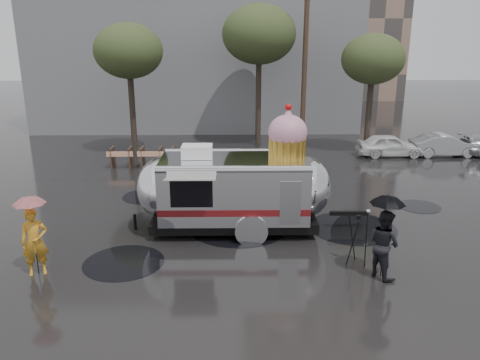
{
  "coord_description": "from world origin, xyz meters",
  "views": [
    {
      "loc": [
        -1.55,
        -12.64,
        6.17
      ],
      "look_at": [
        -1.3,
        1.99,
        1.72
      ],
      "focal_mm": 35.0,
      "sensor_mm": 36.0,
      "label": 1
    }
  ],
  "objects_px": {
    "airstream_trailer": "(237,186)",
    "tripod": "(357,235)",
    "person_right": "(384,244)",
    "person_left": "(35,242)"
  },
  "relations": [
    {
      "from": "airstream_trailer",
      "to": "person_left",
      "type": "distance_m",
      "value": 6.28
    },
    {
      "from": "airstream_trailer",
      "to": "tripod",
      "type": "distance_m",
      "value": 4.29
    },
    {
      "from": "airstream_trailer",
      "to": "person_right",
      "type": "distance_m",
      "value": 5.12
    },
    {
      "from": "person_right",
      "to": "tripod",
      "type": "xyz_separation_m",
      "value": [
        -0.51,
        0.72,
        -0.07
      ]
    },
    {
      "from": "airstream_trailer",
      "to": "tripod",
      "type": "height_order",
      "value": "airstream_trailer"
    },
    {
      "from": "person_left",
      "to": "person_right",
      "type": "distance_m",
      "value": 9.32
    },
    {
      "from": "airstream_trailer",
      "to": "tripod",
      "type": "xyz_separation_m",
      "value": [
        3.35,
        -2.61,
        -0.64
      ]
    },
    {
      "from": "person_left",
      "to": "person_right",
      "type": "bearing_deg",
      "value": -22.52
    },
    {
      "from": "person_right",
      "to": "tripod",
      "type": "relative_size",
      "value": 1.27
    },
    {
      "from": "person_left",
      "to": "airstream_trailer",
      "type": "bearing_deg",
      "value": 8.41
    }
  ]
}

